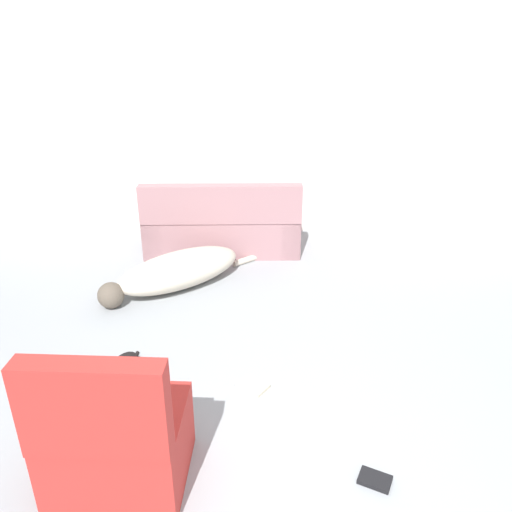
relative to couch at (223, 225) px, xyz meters
name	(u,v)px	position (x,y,z in m)	size (l,w,h in m)	color
wall_back	(280,109)	(0.61, 0.55, 1.14)	(7.51, 0.06, 2.80)	silver
couch	(223,225)	(0.00, 0.00, 0.00)	(1.63, 0.84, 0.79)	#A3757A
dog	(177,271)	(-0.37, -0.90, -0.11)	(1.42, 1.19, 0.30)	beige
cat	(122,372)	(-0.53, -2.29, -0.20)	(0.23, 0.56, 0.14)	black
book_cream	(253,386)	(0.35, -2.36, -0.25)	(0.23, 0.22, 0.02)	beige
book_black	(375,480)	(1.00, -3.11, -0.25)	(0.20, 0.17, 0.02)	black
side_chair	(116,440)	(-0.32, -3.13, 0.03)	(0.68, 0.59, 0.89)	#B72D28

